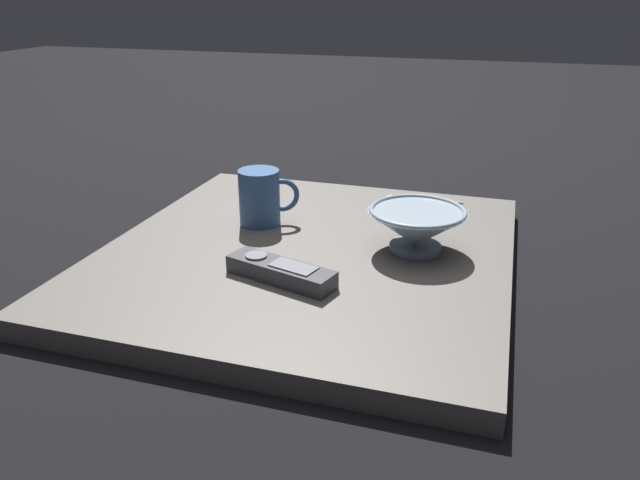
% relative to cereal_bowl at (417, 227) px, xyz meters
% --- Properties ---
extents(ground_plane, '(6.00, 6.00, 0.00)m').
position_rel_cereal_bowl_xyz_m(ground_plane, '(0.17, 0.04, -0.07)').
color(ground_plane, black).
extents(table, '(0.63, 0.67, 0.03)m').
position_rel_cereal_bowl_xyz_m(table, '(0.17, 0.04, -0.05)').
color(table, '#5B5651').
rests_on(table, ground).
extents(cereal_bowl, '(0.15, 0.15, 0.07)m').
position_rel_cereal_bowl_xyz_m(cereal_bowl, '(0.00, 0.00, 0.00)').
color(cereal_bowl, '#8C9EAD').
rests_on(cereal_bowl, table).
extents(coffee_mug, '(0.10, 0.07, 0.10)m').
position_rel_cereal_bowl_xyz_m(coffee_mug, '(0.28, -0.04, 0.01)').
color(coffee_mug, '#33598C').
rests_on(coffee_mug, table).
extents(teaspoon, '(0.14, 0.05, 0.03)m').
position_rel_cereal_bowl_xyz_m(teaspoon, '(0.06, -0.18, -0.03)').
color(teaspoon, silver).
rests_on(teaspoon, table).
extents(tv_remote_near, '(0.17, 0.09, 0.03)m').
position_rel_cereal_bowl_xyz_m(tv_remote_near, '(0.16, 0.16, -0.03)').
color(tv_remote_near, '#38383D').
rests_on(tv_remote_near, table).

